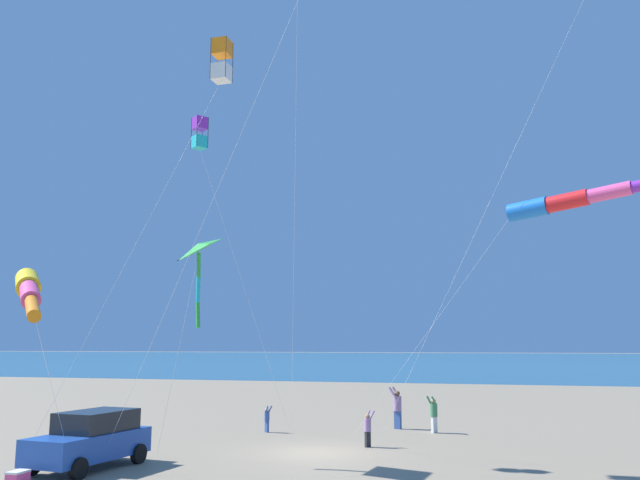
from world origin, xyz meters
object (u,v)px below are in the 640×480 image
cooler_box (18,478)px  kite_delta_blue_topmost (197,250)px  kite_windsock_checkered_midright (29,289)px  kite_box_white_trailing (222,61)px  kite_box_orange_high_right (200,134)px  kite_windsock_black_fish_shape (579,199)px  person_child_green_jacket (434,412)px  person_child_grey_jacket (267,418)px  parked_car (91,439)px  person_adult_flyer (397,406)px  person_bystander_far (368,427)px

cooler_box → kite_delta_blue_topmost: 9.19m
kite_windsock_checkered_midright → kite_box_white_trailing: (-9.68, 0.40, 9.96)m
kite_box_orange_high_right → kite_delta_blue_topmost: bearing=27.4°
cooler_box → kite_windsock_black_fish_shape: bearing=116.2°
kite_box_orange_high_right → kite_delta_blue_topmost: kite_box_orange_high_right is taller
cooler_box → person_child_green_jacket: 18.13m
person_child_grey_jacket → kite_windsock_black_fish_shape: size_ratio=0.09×
person_child_grey_jacket → kite_windsock_black_fish_shape: kite_windsock_black_fish_shape is taller
kite_delta_blue_topmost → person_child_grey_jacket: bearing=-178.9°
parked_car → kite_box_white_trailing: 15.00m
person_adult_flyer → kite_windsock_checkered_midright: bearing=-16.6°
person_child_green_jacket → kite_windsock_black_fish_shape: (6.35, 6.15, 8.45)m
kite_box_orange_high_right → kite_delta_blue_topmost: 5.35m
cooler_box → person_child_grey_jacket: size_ratio=0.51×
person_adult_flyer → kite_windsock_checkered_midright: kite_windsock_checkered_midright is taller
cooler_box → person_child_grey_jacket: person_child_grey_jacket is taller
parked_car → person_child_green_jacket: bearing=139.1°
person_adult_flyer → kite_delta_blue_topmost: size_ratio=0.25×
kite_windsock_checkered_midright → person_adult_flyer: bearing=163.4°
cooler_box → kite_windsock_checkered_midright: 7.09m
parked_car → kite_delta_blue_topmost: bearing=122.6°
person_child_grey_jacket → kite_windsock_black_fish_shape: (4.49, 13.72, 8.72)m
parked_car → person_bystander_far: parked_car is taller
person_child_green_jacket → person_child_grey_jacket: 7.81m
cooler_box → person_bystander_far: 12.91m
person_child_grey_jacket → parked_car: bearing=-14.9°
kite_box_white_trailing → kite_windsock_checkered_midright: bearing=-2.4°
kite_box_orange_high_right → kite_box_white_trailing: 3.05m
person_child_grey_jacket → kite_box_orange_high_right: size_ratio=0.09×
person_adult_flyer → kite_box_white_trailing: bearing=-29.0°
kite_box_white_trailing → person_child_green_jacket: bearing=140.4°
kite_windsock_checkered_midright → kite_box_white_trailing: kite_box_white_trailing is taller
parked_car → kite_delta_blue_topmost: size_ratio=0.56×
kite_windsock_checkered_midright → kite_box_orange_high_right: size_ratio=0.71×
person_child_grey_jacket → kite_windsock_checkered_midright: kite_windsock_checkered_midright is taller
cooler_box → kite_box_white_trailing: size_ratio=0.04×
person_bystander_far → kite_box_white_trailing: (3.81, -5.07, 14.56)m
person_adult_flyer → kite_windsock_checkered_midright: (19.39, -5.80, 4.29)m
person_child_green_jacket → person_adult_flyer: bearing=-117.6°
kite_windsock_checkered_midright → kite_windsock_black_fish_shape: 18.77m
kite_box_orange_high_right → kite_windsock_black_fish_shape: bearing=98.1°
person_child_green_jacket → person_bystander_far: bearing=-23.8°
person_adult_flyer → kite_box_white_trailing: (9.71, -5.39, 14.25)m
person_child_green_jacket → kite_box_orange_high_right: (8.39, -8.27, 11.55)m
person_child_grey_jacket → kite_windsock_checkered_midright: size_ratio=0.13×
parked_car → kite_windsock_checkered_midright: size_ratio=0.48×
kite_windsock_checkered_midright → kite_box_orange_high_right: 12.32m
person_adult_flyer → person_child_green_jacket: person_adult_flyer is taller
person_bystander_far → kite_delta_blue_topmost: size_ratio=0.18×
person_bystander_far → person_child_grey_jacket: bearing=-119.7°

